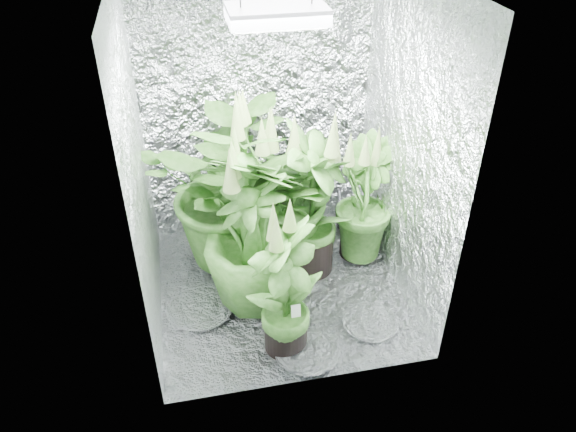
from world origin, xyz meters
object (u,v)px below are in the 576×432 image
(plant_a, at_px, (232,187))
(plant_c, at_px, (362,202))
(circulation_fan, at_px, (342,211))
(plant_f, at_px, (286,288))
(plant_d, at_px, (252,232))
(plant_e, at_px, (273,194))
(plant_b, at_px, (312,203))
(grow_lamp, at_px, (277,15))

(plant_a, xyz_separation_m, plant_c, (0.89, -0.12, -0.16))
(circulation_fan, bearing_deg, plant_a, -151.66)
(plant_f, distance_m, circulation_fan, 1.37)
(plant_a, xyz_separation_m, circulation_fan, (0.86, 0.24, -0.48))
(plant_d, relative_size, circulation_fan, 3.75)
(plant_c, xyz_separation_m, plant_e, (-0.62, 0.04, 0.12))
(plant_b, relative_size, plant_e, 1.00)
(plant_a, distance_m, plant_e, 0.28)
(grow_lamp, relative_size, plant_d, 0.41)
(grow_lamp, distance_m, plant_c, 1.54)
(plant_a, bearing_deg, circulation_fan, 15.82)
(plant_d, bearing_deg, plant_e, 63.09)
(plant_b, distance_m, plant_f, 0.77)
(grow_lamp, relative_size, plant_f, 0.50)
(plant_b, xyz_separation_m, plant_d, (-0.44, -0.26, 0.02))
(plant_e, bearing_deg, circulation_fan, 28.05)
(plant_a, height_order, plant_b, plant_a)
(plant_b, relative_size, circulation_fan, 3.68)
(plant_b, height_order, plant_c, plant_b)
(plant_e, distance_m, circulation_fan, 0.81)
(plant_f, bearing_deg, grow_lamp, 82.96)
(plant_c, xyz_separation_m, plant_f, (-0.70, -0.78, 0.01))
(circulation_fan, bearing_deg, grow_lamp, -122.07)
(plant_b, bearing_deg, plant_e, 151.38)
(plant_f, relative_size, circulation_fan, 3.09)
(grow_lamp, distance_m, plant_a, 1.29)
(grow_lamp, height_order, plant_e, grow_lamp)
(plant_a, bearing_deg, plant_f, -78.61)
(grow_lamp, distance_m, plant_d, 1.28)
(plant_e, xyz_separation_m, circulation_fan, (0.60, 0.32, -0.43))
(plant_f, bearing_deg, plant_a, 101.39)
(plant_d, xyz_separation_m, circulation_fan, (0.80, 0.71, -0.43))
(plant_d, distance_m, plant_f, 0.46)
(plant_b, xyz_separation_m, plant_f, (-0.32, -0.69, -0.09))
(plant_a, height_order, plant_f, plant_a)
(plant_d, distance_m, circulation_fan, 1.15)
(grow_lamp, bearing_deg, circulation_fan, 45.41)
(grow_lamp, height_order, plant_a, grow_lamp)
(plant_a, relative_size, plant_e, 1.16)
(plant_a, xyz_separation_m, plant_b, (0.50, -0.21, -0.06))
(plant_a, bearing_deg, plant_d, -82.25)
(plant_a, height_order, circulation_fan, plant_a)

